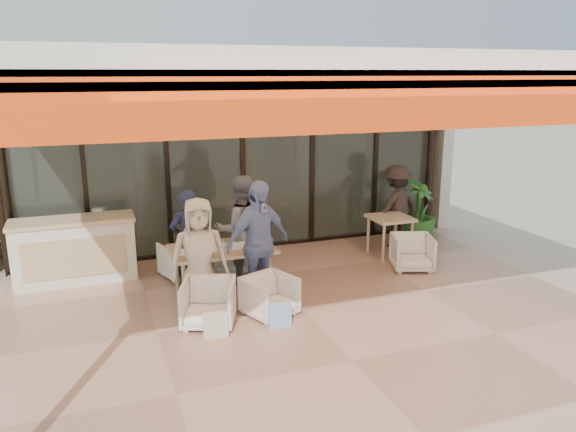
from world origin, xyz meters
The scene contains 21 objects.
ground centered at (0.00, 0.00, 0.00)m, with size 70.00×70.00×0.00m, color #C6B293.
terrace_floor centered at (0.00, 0.00, 0.01)m, with size 8.00×6.00×0.01m, color tan.
terrace_structure centered at (0.00, -0.26, 3.25)m, with size 8.00×6.00×3.40m.
glass_storefront centered at (0.00, 3.00, 1.60)m, with size 8.08×0.10×3.20m.
interior_block centered at (0.01, 5.31, 2.23)m, with size 9.05×3.62×3.52m.
host_counter centered at (-2.94, 2.30, 0.53)m, with size 1.85×0.65×1.04m.
dining_table centered at (-0.91, 0.99, 0.69)m, with size 1.50×0.90×0.93m.
chair_far_left centered at (-1.32, 1.93, 0.32)m, with size 0.63×0.59×0.65m, color white.
chair_far_right centered at (-0.48, 1.93, 0.34)m, with size 0.66×0.62×0.68m, color white.
chair_near_left centered at (-1.32, 0.03, 0.34)m, with size 0.66×0.62×0.68m, color white.
chair_near_right centered at (-0.48, 0.03, 0.32)m, with size 0.61×0.58×0.63m, color white.
diner_navy centered at (-1.32, 1.43, 0.78)m, with size 0.57×0.37×1.55m, color #181C35.
diner_grey centered at (-0.48, 1.43, 0.86)m, with size 0.83×0.65×1.71m, color slate.
diner_cream centered at (-1.32, 0.53, 0.81)m, with size 0.79×0.51×1.61m, color beige.
diner_periwinkle centered at (-0.48, 0.53, 0.90)m, with size 1.05×0.44×1.79m, color #7388C0.
tote_bag_cream centered at (-1.32, -0.37, 0.17)m, with size 0.30×0.10×0.34m, color silver.
tote_bag_blue centered at (-0.48, -0.37, 0.17)m, with size 0.30×0.10×0.34m, color #99BFD8.
side_table centered at (2.34, 1.72, 0.64)m, with size 0.70×0.70×0.74m.
side_chair centered at (2.34, 0.97, 0.33)m, with size 0.65×0.61×0.67m, color white.
standing_woman centered at (2.72, 2.17, 0.79)m, with size 1.02×0.59×1.58m, color black.
potted_palm centered at (3.27, 2.26, 0.62)m, with size 0.70×0.70×1.25m, color #1E5919.
Camera 1 is at (-2.69, -6.69, 3.23)m, focal length 35.00 mm.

